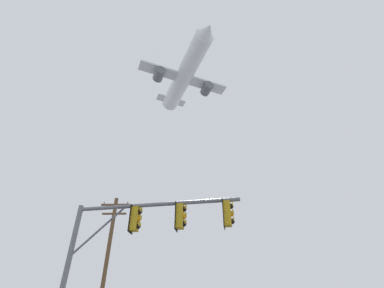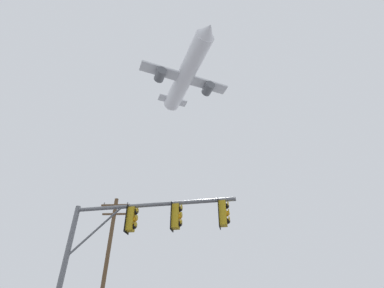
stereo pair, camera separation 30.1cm
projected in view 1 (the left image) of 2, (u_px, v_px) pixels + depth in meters
signal_pole_near at (140, 233)px, 10.23m from camera, size 6.42×1.17×5.53m
utility_pole at (107, 262)px, 18.85m from camera, size 2.20×0.28×9.70m
airplane at (185, 75)px, 52.70m from camera, size 16.68×21.60×6.13m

